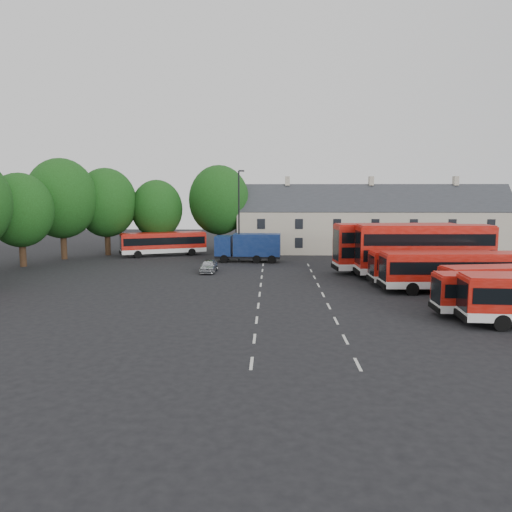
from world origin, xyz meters
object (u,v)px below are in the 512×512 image
at_px(silver_car, 209,266).
at_px(bus_dd_south, 424,248).
at_px(box_truck, 249,246).
at_px(lamppost, 239,213).

bearing_deg(silver_car, bus_dd_south, -7.02).
distance_m(box_truck, silver_car, 8.57).
relative_size(bus_dd_south, lamppost, 1.18).
xyz_separation_m(box_truck, lamppost, (-1.10, -0.20, 3.76)).
bearing_deg(bus_dd_south, lamppost, 147.39).
xyz_separation_m(bus_dd_south, silver_car, (-20.40, 3.14, -2.23)).
relative_size(box_truck, silver_car, 2.02).
height_order(bus_dd_south, box_truck, bus_dd_south).
height_order(silver_car, lamppost, lamppost).
xyz_separation_m(bus_dd_south, lamppost, (-17.80, 10.58, 2.72)).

